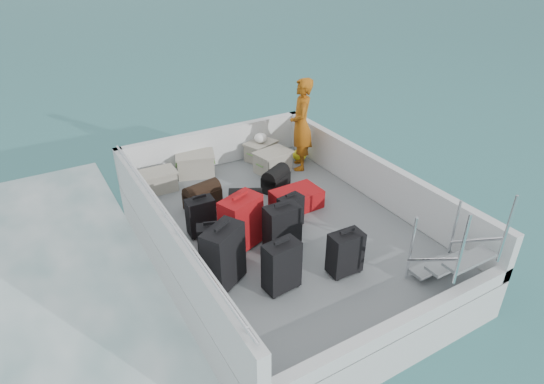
{
  "coord_description": "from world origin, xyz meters",
  "views": [
    {
      "loc": [
        -3.0,
        -4.79,
        4.39
      ],
      "look_at": [
        0.03,
        0.37,
        1.0
      ],
      "focal_mm": 30.0,
      "sensor_mm": 36.0,
      "label": 1
    }
  ],
  "objects_px": {
    "suitcase_1": "(212,244)",
    "suitcase_5": "(241,223)",
    "crate_1": "(196,165)",
    "suitcase_2": "(201,217)",
    "suitcase_3": "(282,267)",
    "suitcase_6": "(345,254)",
    "passenger": "(301,125)",
    "suitcase_8": "(296,199)",
    "crate_2": "(261,152)",
    "crate_0": "(159,181)",
    "crate_3": "(273,162)",
    "suitcase_7": "(290,212)",
    "suitcase_4": "(282,229)",
    "suitcase_0": "(224,257)"
  },
  "relations": [
    {
      "from": "suitcase_1",
      "to": "suitcase_5",
      "type": "bearing_deg",
      "value": 34.34
    },
    {
      "from": "suitcase_5",
      "to": "crate_1",
      "type": "height_order",
      "value": "suitcase_5"
    },
    {
      "from": "suitcase_2",
      "to": "suitcase_3",
      "type": "bearing_deg",
      "value": -73.54
    },
    {
      "from": "suitcase_1",
      "to": "suitcase_6",
      "type": "relative_size",
      "value": 0.94
    },
    {
      "from": "suitcase_6",
      "to": "passenger",
      "type": "bearing_deg",
      "value": 69.06
    },
    {
      "from": "suitcase_1",
      "to": "suitcase_8",
      "type": "height_order",
      "value": "suitcase_1"
    },
    {
      "from": "suitcase_2",
      "to": "crate_2",
      "type": "relative_size",
      "value": 1.05
    },
    {
      "from": "suitcase_1",
      "to": "crate_0",
      "type": "relative_size",
      "value": 1.02
    },
    {
      "from": "suitcase_8",
      "to": "crate_0",
      "type": "xyz_separation_m",
      "value": [
        -1.69,
        1.64,
        0.02
      ]
    },
    {
      "from": "suitcase_1",
      "to": "crate_1",
      "type": "height_order",
      "value": "suitcase_1"
    },
    {
      "from": "suitcase_5",
      "to": "crate_3",
      "type": "height_order",
      "value": "suitcase_5"
    },
    {
      "from": "crate_0",
      "to": "suitcase_5",
      "type": "bearing_deg",
      "value": -77.43
    },
    {
      "from": "crate_0",
      "to": "crate_2",
      "type": "bearing_deg",
      "value": 5.4
    },
    {
      "from": "suitcase_7",
      "to": "crate_0",
      "type": "height_order",
      "value": "suitcase_7"
    },
    {
      "from": "crate_1",
      "to": "crate_3",
      "type": "relative_size",
      "value": 1.06
    },
    {
      "from": "crate_2",
      "to": "crate_3",
      "type": "xyz_separation_m",
      "value": [
        -0.06,
        -0.55,
        0.02
      ]
    },
    {
      "from": "suitcase_3",
      "to": "suitcase_4",
      "type": "height_order",
      "value": "suitcase_4"
    },
    {
      "from": "crate_1",
      "to": "crate_2",
      "type": "distance_m",
      "value": 1.32
    },
    {
      "from": "suitcase_0",
      "to": "crate_2",
      "type": "xyz_separation_m",
      "value": [
        2.13,
        2.91,
        -0.24
      ]
    },
    {
      "from": "suitcase_2",
      "to": "crate_1",
      "type": "relative_size",
      "value": 0.9
    },
    {
      "from": "suitcase_1",
      "to": "suitcase_4",
      "type": "distance_m",
      "value": 0.95
    },
    {
      "from": "suitcase_1",
      "to": "crate_1",
      "type": "distance_m",
      "value": 2.58
    },
    {
      "from": "suitcase_3",
      "to": "suitcase_1",
      "type": "bearing_deg",
      "value": 113.7
    },
    {
      "from": "suitcase_7",
      "to": "crate_3",
      "type": "distance_m",
      "value": 1.86
    },
    {
      "from": "crate_2",
      "to": "crate_0",
      "type": "bearing_deg",
      "value": -174.6
    },
    {
      "from": "suitcase_4",
      "to": "crate_1",
      "type": "distance_m",
      "value": 2.71
    },
    {
      "from": "suitcase_1",
      "to": "crate_2",
      "type": "relative_size",
      "value": 1.02
    },
    {
      "from": "suitcase_4",
      "to": "suitcase_3",
      "type": "bearing_deg",
      "value": -120.59
    },
    {
      "from": "suitcase_2",
      "to": "suitcase_5",
      "type": "xyz_separation_m",
      "value": [
        0.36,
        -0.56,
        0.1
      ]
    },
    {
      "from": "suitcase_0",
      "to": "suitcase_3",
      "type": "xyz_separation_m",
      "value": [
        0.55,
        -0.43,
        -0.07
      ]
    },
    {
      "from": "suitcase_4",
      "to": "suitcase_5",
      "type": "relative_size",
      "value": 0.9
    },
    {
      "from": "crate_3",
      "to": "suitcase_4",
      "type": "bearing_deg",
      "value": -117.47
    },
    {
      "from": "suitcase_7",
      "to": "suitcase_1",
      "type": "bearing_deg",
      "value": 177.66
    },
    {
      "from": "crate_3",
      "to": "passenger",
      "type": "relative_size",
      "value": 0.36
    },
    {
      "from": "suitcase_0",
      "to": "suitcase_4",
      "type": "xyz_separation_m",
      "value": [
        0.97,
        0.23,
        -0.06
      ]
    },
    {
      "from": "suitcase_1",
      "to": "suitcase_2",
      "type": "bearing_deg",
      "value": 100.34
    },
    {
      "from": "suitcase_3",
      "to": "passenger",
      "type": "relative_size",
      "value": 0.39
    },
    {
      "from": "suitcase_2",
      "to": "suitcase_6",
      "type": "relative_size",
      "value": 0.97
    },
    {
      "from": "suitcase_2",
      "to": "suitcase_8",
      "type": "height_order",
      "value": "suitcase_2"
    },
    {
      "from": "suitcase_0",
      "to": "suitcase_4",
      "type": "relative_size",
      "value": 1.18
    },
    {
      "from": "suitcase_4",
      "to": "crate_3",
      "type": "height_order",
      "value": "suitcase_4"
    },
    {
      "from": "suitcase_2",
      "to": "suitcase_3",
      "type": "relative_size",
      "value": 0.86
    },
    {
      "from": "suitcase_3",
      "to": "crate_2",
      "type": "xyz_separation_m",
      "value": [
        1.57,
        3.34,
        -0.17
      ]
    },
    {
      "from": "suitcase_8",
      "to": "suitcase_5",
      "type": "bearing_deg",
      "value": 110.18
    },
    {
      "from": "passenger",
      "to": "suitcase_8",
      "type": "bearing_deg",
      "value": -5.49
    },
    {
      "from": "suitcase_4",
      "to": "crate_1",
      "type": "relative_size",
      "value": 1.08
    },
    {
      "from": "suitcase_3",
      "to": "suitcase_8",
      "type": "height_order",
      "value": "suitcase_3"
    },
    {
      "from": "suitcase_0",
      "to": "crate_1",
      "type": "relative_size",
      "value": 1.28
    },
    {
      "from": "suitcase_3",
      "to": "suitcase_0",
      "type": "bearing_deg",
      "value": 136.48
    },
    {
      "from": "suitcase_5",
      "to": "passenger",
      "type": "xyz_separation_m",
      "value": [
        2.06,
        1.66,
        0.45
      ]
    }
  ]
}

